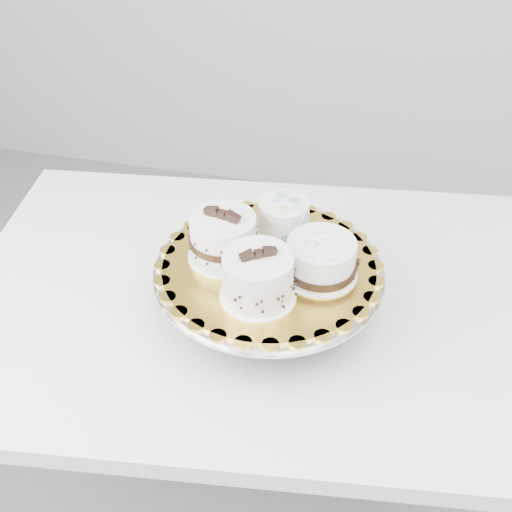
% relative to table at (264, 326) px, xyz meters
% --- Properties ---
extents(table, '(1.20, 0.88, 0.75)m').
position_rel_table_xyz_m(table, '(0.00, 0.00, 0.00)').
color(table, white).
rests_on(table, floor).
extents(cake_stand, '(0.39, 0.39, 0.11)m').
position_rel_table_xyz_m(cake_stand, '(0.02, -0.05, 0.16)').
color(cake_stand, gray).
rests_on(cake_stand, table).
extents(cake_board, '(0.43, 0.43, 0.01)m').
position_rel_table_xyz_m(cake_board, '(0.02, -0.05, 0.20)').
color(cake_board, gold).
rests_on(cake_board, cake_stand).
extents(cake_swirl, '(0.15, 0.15, 0.10)m').
position_rel_table_xyz_m(cake_swirl, '(0.02, -0.13, 0.24)').
color(cake_swirl, white).
rests_on(cake_swirl, cake_board).
extents(cake_banded, '(0.13, 0.13, 0.10)m').
position_rel_table_xyz_m(cake_banded, '(-0.06, -0.04, 0.24)').
color(cake_banded, white).
rests_on(cake_banded, cake_board).
extents(cake_dots, '(0.11, 0.11, 0.07)m').
position_rel_table_xyz_m(cake_dots, '(0.02, 0.04, 0.23)').
color(cake_dots, white).
rests_on(cake_dots, cake_board).
extents(cake_ribbon, '(0.13, 0.12, 0.07)m').
position_rel_table_xyz_m(cake_ribbon, '(0.11, -0.05, 0.23)').
color(cake_ribbon, white).
rests_on(cake_ribbon, cake_board).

